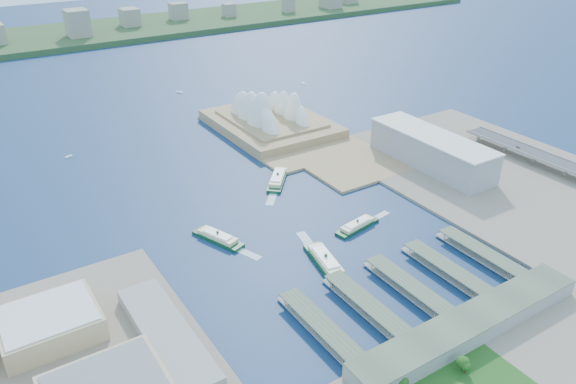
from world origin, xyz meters
TOP-DOWN VIEW (x-y plane):
  - ground at (0.00, 0.00)m, footprint 3000.00×3000.00m
  - east_land at (240.00, -50.00)m, footprint 240.00×500.00m
  - peninsula at (107.50, 260.00)m, footprint 135.00×220.00m
  - far_shore at (0.00, 980.00)m, footprint 2200.00×260.00m
  - opera_house at (105.00, 280.00)m, footprint 134.00×180.00m
  - toaster_building at (195.00, 80.00)m, footprint 45.00×155.00m
  - ferry_wharves at (14.00, -75.00)m, footprint 184.00×90.00m
  - terminal_building at (15.00, -135.00)m, footprint 200.00×28.00m
  - far_skyline at (0.00, 960.00)m, footprint 1900.00×140.00m
  - ferry_a at (-76.93, 70.72)m, footprint 30.84×53.60m
  - ferry_b at (30.05, 141.69)m, footprint 48.99×53.12m
  - ferry_c at (-18.42, -12.26)m, footprint 27.35×62.54m
  - ferry_d at (41.25, 19.81)m, footprint 49.91×20.85m
  - boat_b at (-144.10, 330.06)m, footprint 9.01×5.71m
  - boat_c at (254.56, 423.86)m, footprint 6.65×11.52m
  - boat_e at (64.48, 490.20)m, footprint 9.33×11.83m
  - car_c at (296.00, 40.20)m, footprint 1.99×4.90m

SIDE VIEW (x-z plane):
  - ground at x=0.00m, z-range 0.00..0.00m
  - boat_b at x=-144.10m, z-range 0.00..2.30m
  - boat_c at x=254.56m, z-range 0.00..2.49m
  - boat_e at x=64.48m, z-range 0.00..2.86m
  - east_land at x=240.00m, z-range 0.00..3.00m
  - peninsula at x=107.50m, z-range 0.00..3.00m
  - ferry_d at x=41.25m, z-range 0.00..9.17m
  - ferry_wharves at x=14.00m, z-range 0.00..9.30m
  - ferry_a at x=-76.93m, z-range 0.00..9.88m
  - ferry_b at x=30.05m, z-range 0.00..10.91m
  - ferry_c at x=-18.42m, z-range 0.00..11.47m
  - far_shore at x=0.00m, z-range 0.00..12.00m
  - terminal_building at x=15.00m, z-range 3.00..15.00m
  - car_c at x=296.00m, z-range 14.85..16.27m
  - toaster_building at x=195.00m, z-range 3.00..38.00m
  - opera_house at x=105.00m, z-range 3.00..61.00m
  - far_skyline at x=0.00m, z-range 12.00..67.00m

